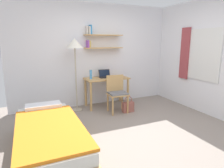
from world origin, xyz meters
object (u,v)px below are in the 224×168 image
Objects in this scene: laptop at (105,75)px; handbag at (128,107)px; desk_chair at (117,92)px; book_stack at (119,76)px; standing_lamp at (75,48)px; bed at (50,138)px; desk at (107,83)px; water_bottle at (91,75)px.

handbag is (0.30, -0.72, -0.66)m from laptop.
desk_chair is 2.22× the size of handbag.
book_stack is at bearing 59.17° from desk_chair.
standing_lamp is at bearing 150.15° from handbag.
book_stack is (0.37, -0.07, -0.03)m from laptop.
desk_chair is 0.64m from book_stack.
handbag is (1.08, -0.62, -1.38)m from standing_lamp.
laptop is (1.62, 1.79, 0.56)m from bed.
standing_lamp reaches higher than handbag.
laptop is at bearing 112.51° from handbag.
desk is 0.38m from book_stack.
desk_chair is at bearing -82.80° from laptop.
bed reaches higher than handbag.
standing_lamp is 1.07m from laptop.
handbag is at bearing -67.49° from laptop.
desk_chair is at bearing -83.70° from desk.
water_bottle reaches higher than book_stack.
bed is 2.20m from handbag.
desk is at bearing 1.17° from water_bottle.
water_bottle is 1.19m from handbag.
desk is 3.56× the size of laptop.
laptop reaches higher than bed.
bed is at bearing -133.53° from desk.
laptop is (-0.07, 0.57, 0.31)m from desk_chair.
desk is 5.30× the size of book_stack.
desk_chair is at bearing -45.44° from water_bottle.
standing_lamp reaches higher than book_stack.
standing_lamp is at bearing 151.33° from desk_chair.
bed is 9.02× the size of water_bottle.
water_bottle is at bearing 2.72° from standing_lamp.
laptop is at bearing 48.00° from bed.
desk is at bearing -179.74° from book_stack.
water_bottle is 0.58× the size of handbag.
water_bottle reaches higher than bed.
laptop is 1.49× the size of book_stack.
bed is at bearing -132.00° from laptop.
book_stack is at bearing -11.42° from laptop.
water_bottle is (-0.48, 0.48, 0.37)m from desk_chair.
book_stack is 0.53× the size of handbag.
handbag is at bearing -66.45° from desk.
bed is at bearing -150.74° from handbag.
desk is 1.21m from standing_lamp.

